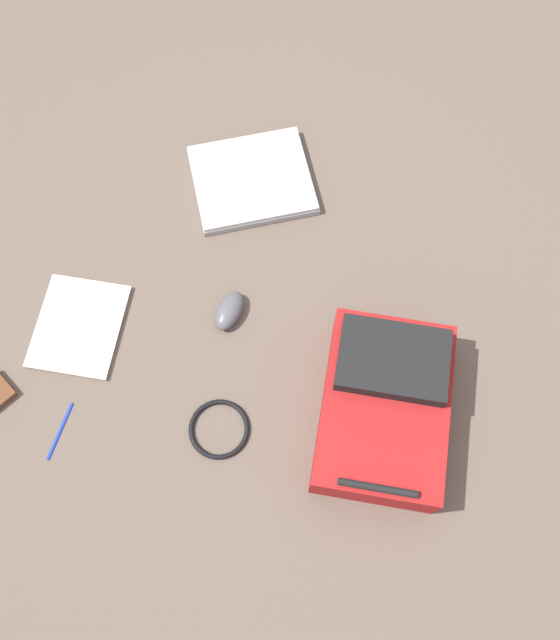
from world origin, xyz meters
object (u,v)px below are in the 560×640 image
(backpack, at_px, (384,404))
(book_comic, at_px, (79,326))
(pen_black, at_px, (60,431))
(laptop, at_px, (252,180))
(cable_coil, at_px, (219,429))
(computer_mouse, at_px, (229,311))

(backpack, xyz_separation_m, book_comic, (0.75, 0.17, -0.06))
(book_comic, bearing_deg, pen_black, 115.19)
(laptop, xyz_separation_m, cable_coil, (-0.27, 0.63, -0.01))
(laptop, height_order, book_comic, laptop)
(backpack, distance_m, book_comic, 0.77)
(laptop, distance_m, book_comic, 0.60)
(book_comic, relative_size, computer_mouse, 2.78)
(book_comic, height_order, computer_mouse, computer_mouse)
(backpack, relative_size, laptop, 1.16)
(backpack, height_order, computer_mouse, backpack)
(book_comic, bearing_deg, backpack, -167.29)
(laptop, height_order, pen_black, laptop)
(laptop, xyz_separation_m, book_comic, (0.17, 0.58, -0.01))
(computer_mouse, relative_size, cable_coil, 0.76)
(laptop, bearing_deg, book_comic, 73.64)
(backpack, xyz_separation_m, laptop, (0.58, -0.41, -0.05))
(laptop, height_order, cable_coil, laptop)
(laptop, bearing_deg, pen_black, 86.01)
(backpack, xyz_separation_m, computer_mouse, (0.44, -0.04, -0.05))
(backpack, bearing_deg, computer_mouse, -5.52)
(cable_coil, bearing_deg, backpack, -144.52)
(computer_mouse, height_order, pen_black, computer_mouse)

